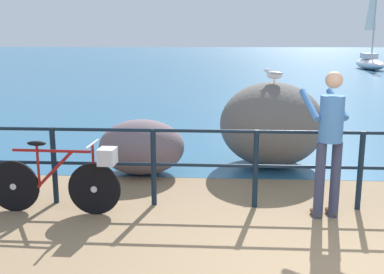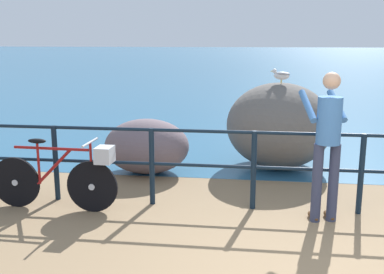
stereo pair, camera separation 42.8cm
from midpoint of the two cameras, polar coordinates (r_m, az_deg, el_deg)
ground_plane at (r=23.71m, az=9.71°, el=6.82°), size 120.00×120.00×0.10m
sea_surface at (r=51.92m, az=8.58°, el=9.84°), size 120.00×90.00×0.01m
promenade_railing at (r=5.94m, az=16.10°, el=-3.09°), size 9.27×0.07×1.02m
bicycle at (r=5.97m, az=-13.65°, el=-4.60°), size 1.70×0.48×0.92m
person_at_railing at (r=5.62m, az=18.53°, el=-0.36°), size 0.54×0.67×1.78m
breakwater_boulder_main at (r=7.87m, az=12.26°, el=1.42°), size 1.75×1.77×1.42m
breakwater_boulder_left at (r=7.42m, az=-3.99°, el=-1.15°), size 1.37×1.09×0.88m
seagull at (r=7.67m, az=12.61°, el=7.54°), size 0.34×0.21×0.23m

